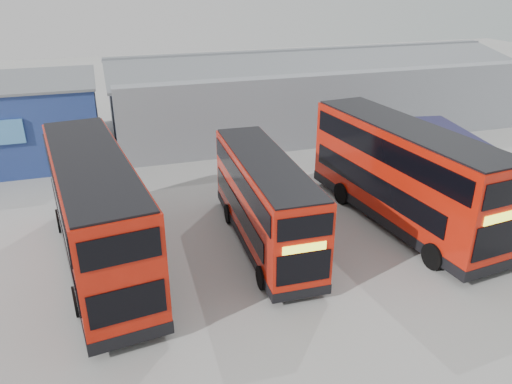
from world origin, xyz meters
name	(u,v)px	position (x,y,z in m)	size (l,w,h in m)	color
ground_plane	(314,269)	(0.00, 0.00, 0.00)	(120.00, 120.00, 0.00)	gray
maintenance_shed	(308,91)	(8.00, 20.00, 2.60)	(30.50, 12.00, 5.89)	gray
double_decker_left	(97,215)	(-8.34, 2.83, 2.42)	(4.19, 11.74, 4.87)	red
double_decker_centre	(265,203)	(-1.30, 2.66, 2.03)	(2.67, 9.71, 4.08)	red
double_decker_right	(402,176)	(5.58, 2.70, 2.43)	(4.05, 11.79, 4.89)	red
single_decker_blue	(466,180)	(9.58, 2.98, 1.63)	(4.80, 12.37, 3.28)	#0C0F38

